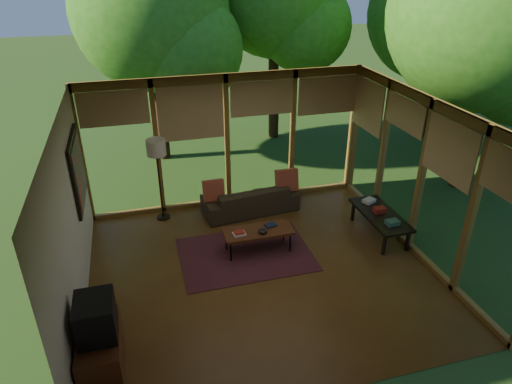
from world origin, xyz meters
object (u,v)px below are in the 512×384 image
object	(u,v)px
floor_lamp	(156,152)
coffee_table	(258,232)
media_cabinet	(101,352)
side_console	(380,216)
sofa	(250,199)
television	(96,318)

from	to	relation	value
floor_lamp	coffee_table	world-z (taller)	floor_lamp
media_cabinet	side_console	world-z (taller)	media_cabinet
sofa	floor_lamp	bearing A→B (deg)	-12.25
coffee_table	media_cabinet	bearing A→B (deg)	-142.16
floor_lamp	side_console	xyz separation A→B (m)	(3.81, -1.71, -1.00)
floor_lamp	coffee_table	size ratio (longest dim) A/B	1.38
sofa	television	size ratio (longest dim) A/B	3.45
coffee_table	side_console	xyz separation A→B (m)	(2.30, -0.09, 0.02)
sofa	coffee_table	world-z (taller)	sofa
floor_lamp	television	bearing A→B (deg)	-106.12
floor_lamp	coffee_table	bearing A→B (deg)	-46.97
side_console	floor_lamp	bearing A→B (deg)	155.82
media_cabinet	side_console	xyz separation A→B (m)	(4.87, 1.90, 0.11)
coffee_table	side_console	size ratio (longest dim) A/B	0.86
television	floor_lamp	size ratio (longest dim) A/B	0.33
television	coffee_table	distance (m)	3.27
sofa	television	distance (m)	4.44
floor_lamp	sofa	bearing A→B (deg)	-6.39
sofa	floor_lamp	size ratio (longest dim) A/B	1.15
media_cabinet	television	distance (m)	0.55
media_cabinet	coffee_table	bearing A→B (deg)	37.84
sofa	media_cabinet	distance (m)	4.42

